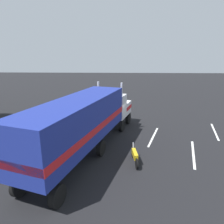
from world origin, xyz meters
name	(u,v)px	position (x,y,z in m)	size (l,w,h in m)	color
ground_plane	(114,128)	(0.00, 0.00, 0.00)	(120.00, 120.00, 0.00)	black
lane_stripe_near	(153,137)	(-2.08, -3.50, 0.01)	(4.40, 0.16, 0.01)	silver
lane_stripe_mid	(193,154)	(-5.09, -5.87, 0.01)	(4.40, 0.16, 0.01)	silver
lane_stripe_far	(215,131)	(-0.64, -9.36, 0.01)	(4.40, 0.16, 0.01)	silver
semi_truck	(86,119)	(-5.11, 1.73, 2.52)	(14.24, 6.68, 4.50)	silver
person_bystander	(75,124)	(-1.59, 3.40, 0.89)	(0.34, 0.46, 1.63)	#2D3347
motorcycle	(135,156)	(-6.47, -1.58, 0.48)	(2.11, 0.35, 1.12)	black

